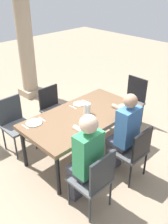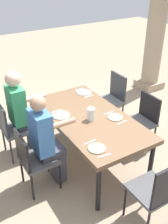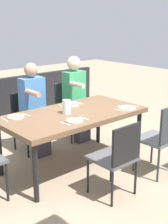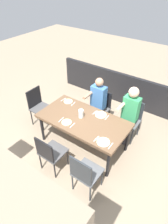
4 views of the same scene
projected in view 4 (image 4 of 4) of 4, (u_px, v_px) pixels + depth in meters
ground_plane at (83, 144)px, 4.48m from camera, size 16.00×16.00×0.00m
dining_table at (83, 121)px, 4.06m from camera, size 1.87×0.98×0.75m
chair_west_north at (85, 173)px, 3.25m from camera, size 0.44×0.44×0.93m
chair_west_south at (131, 117)px, 4.44m from camera, size 0.44×0.44×0.91m
chair_mid_north at (50, 152)px, 3.65m from camera, size 0.44×0.44×0.87m
chair_mid_south at (101, 106)px, 4.82m from camera, size 0.44×0.44×0.87m
chair_head_east at (38, 105)px, 4.78m from camera, size 0.44×0.44×0.96m
diner_woman_green at (129, 114)px, 4.20m from camera, size 0.35×0.50×1.36m
diner_man_white at (97, 103)px, 4.57m from camera, size 0.35×0.49×1.33m
patio_railing at (126, 90)px, 5.55m from camera, size 4.27×0.10×0.90m
plate_0 at (103, 142)px, 3.49m from camera, size 0.24×0.24×0.02m
fork_0 at (111, 146)px, 3.43m from camera, size 0.02×0.17×0.01m
spoon_0 at (96, 139)px, 3.57m from camera, size 0.02×0.17×0.01m
plate_1 at (101, 115)px, 4.12m from camera, size 0.25×0.25×0.02m
fork_1 at (107, 118)px, 4.06m from camera, size 0.03×0.17×0.01m
spoon_1 at (95, 112)px, 4.20m from camera, size 0.03×0.17×0.01m
plate_2 at (67, 122)px, 3.93m from camera, size 0.21×0.21×0.02m
fork_2 at (72, 125)px, 3.86m from camera, size 0.02×0.17×0.01m
spoon_2 at (61, 120)px, 4.00m from camera, size 0.03×0.17×0.01m
plate_3 at (68, 101)px, 4.52m from camera, size 0.21×0.21×0.02m
fork_3 at (73, 104)px, 4.46m from camera, size 0.03×0.17×0.01m
spoon_3 at (63, 100)px, 4.60m from camera, size 0.03×0.17×0.01m
water_pitcher at (81, 114)px, 4.03m from camera, size 0.11×0.11×0.18m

